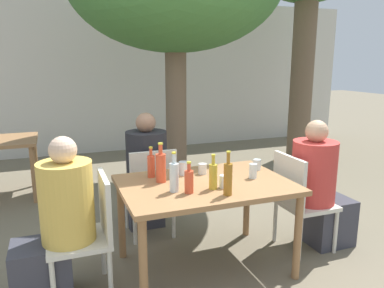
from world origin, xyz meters
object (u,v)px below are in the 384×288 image
soda_bottle_3 (161,167)px  water_bottle_5 (174,176)px  oil_cruet_1 (213,176)px  drinking_glass_2 (257,165)px  soda_bottle_4 (189,181)px  patio_chair_0 (90,228)px  soda_bottle_0 (151,165)px  person_seated_0 (57,228)px  patio_chair_1 (298,197)px  drinking_glass_1 (253,171)px  dining_table_front (205,192)px  drinking_glass_0 (183,168)px  person_seated_2 (145,176)px  amber_bottle_2 (228,178)px  person_seated_1 (319,190)px  drinking_glass_3 (202,169)px  drinking_glass_4 (223,181)px  patio_chair_2 (151,188)px

soda_bottle_3 → water_bottle_5: soda_bottle_3 is taller
oil_cruet_1 → drinking_glass_2: size_ratio=2.80×
soda_bottle_4 → drinking_glass_2: size_ratio=2.47×
patio_chair_0 → soda_bottle_0: bearing=118.2°
person_seated_0 → patio_chair_1: bearing=90.0°
soda_bottle_4 → drinking_glass_1: bearing=13.5°
dining_table_front → soda_bottle_4: bearing=-138.4°
drinking_glass_0 → person_seated_2: bearing=104.6°
person_seated_2 → oil_cruet_1: size_ratio=4.48×
person_seated_0 → person_seated_2: 1.26m
amber_bottle_2 → drinking_glass_1: size_ratio=2.68×
person_seated_2 → drinking_glass_2: bearing=137.5°
soda_bottle_0 → soda_bottle_4: 0.50m
person_seated_1 → soda_bottle_3: person_seated_1 is taller
patio_chair_0 → patio_chair_1: (1.80, 0.00, 0.00)m
patio_chair_1 → drinking_glass_3: 0.91m
patio_chair_0 → soda_bottle_3: size_ratio=2.78×
dining_table_front → drinking_glass_1: bearing=-4.7°
drinking_glass_0 → drinking_glass_4: 0.45m
soda_bottle_3 → patio_chair_0: bearing=-166.6°
drinking_glass_0 → water_bottle_5: bearing=-118.6°
drinking_glass_3 → patio_chair_0: bearing=-167.1°
soda_bottle_3 → amber_bottle_2: bearing=-51.3°
soda_bottle_4 → amber_bottle_2: bearing=-29.2°
dining_table_front → oil_cruet_1: 0.25m
amber_bottle_2 → drinking_glass_3: bearing=87.4°
person_seated_0 → drinking_glass_4: size_ratio=12.28×
drinking_glass_3 → soda_bottle_0: bearing=171.5°
person_seated_1 → soda_bottle_4: bearing=97.8°
patio_chair_2 → drinking_glass_0: size_ratio=7.86×
patio_chair_1 → drinking_glass_2: size_ratio=9.22×
water_bottle_5 → drinking_glass_1: (0.71, 0.08, -0.06)m
patio_chair_0 → patio_chair_2: 0.94m
water_bottle_5 → drinking_glass_0: 0.43m
patio_chair_0 → oil_cruet_1: bearing=79.7°
person_seated_0 → water_bottle_5: 0.90m
amber_bottle_2 → drinking_glass_3: 0.55m
person_seated_0 → person_seated_1: (2.26, 0.00, 0.00)m
soda_bottle_4 → person_seated_1: bearing=7.8°
drinking_glass_3 → drinking_glass_1: bearing=-36.7°
oil_cruet_1 → soda_bottle_0: bearing=128.6°
amber_bottle_2 → dining_table_front: bearing=97.4°
soda_bottle_0 → drinking_glass_4: size_ratio=2.67×
oil_cruet_1 → soda_bottle_3: (-0.32, 0.30, 0.02)m
dining_table_front → drinking_glass_4: (0.08, -0.16, 0.13)m
person_seated_0 → drinking_glass_0: 1.10m
oil_cruet_1 → drinking_glass_1: 0.44m
patio_chair_1 → person_seated_0: person_seated_0 is taller
patio_chair_1 → drinking_glass_4: patio_chair_1 is taller
soda_bottle_4 → drinking_glass_4: size_ratio=2.44×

